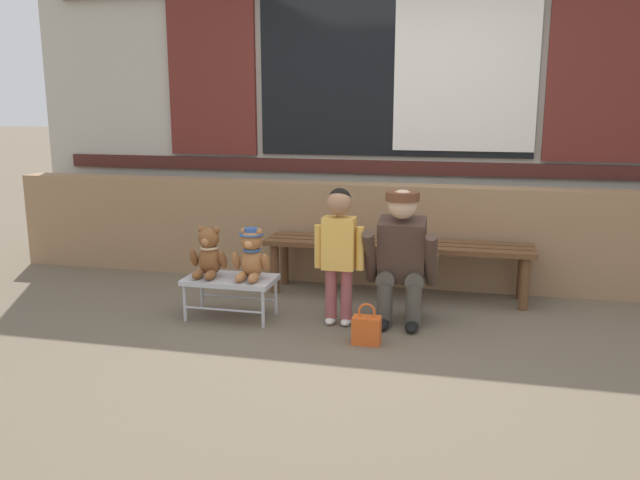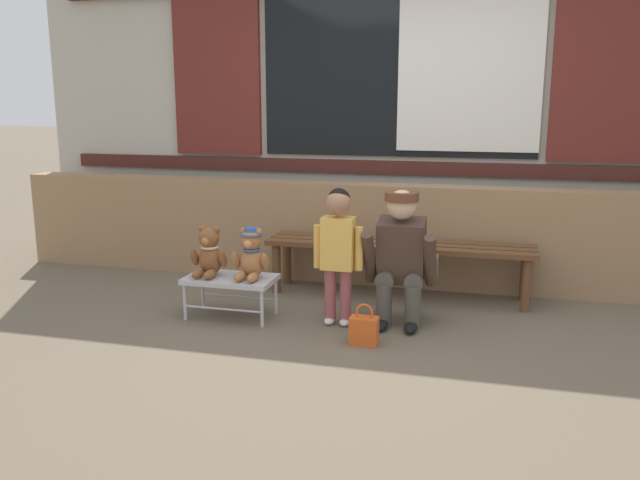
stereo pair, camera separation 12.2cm
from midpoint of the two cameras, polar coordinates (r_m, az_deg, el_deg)
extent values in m
plane|color=brown|center=(4.34, 3.52, -8.70)|extent=(60.00, 60.00, 0.00)
cube|color=#997551|center=(5.58, 6.47, 0.48)|extent=(6.78, 0.25, 0.85)
cube|color=#B7B2A3|center=(5.99, 7.51, 13.06)|extent=(6.91, 0.20, 3.30)
cube|color=#471E19|center=(5.90, 7.17, 6.26)|extent=(6.36, 0.04, 0.12)
cube|color=black|center=(5.88, 7.39, 14.04)|extent=(2.40, 0.03, 1.40)
cube|color=silver|center=(5.81, 13.45, 13.84)|extent=(1.19, 0.02, 1.29)
cube|color=maroon|center=(6.31, -8.38, 13.88)|extent=(0.84, 0.05, 1.43)
cube|color=maroon|center=(5.88, 24.27, 13.10)|extent=(0.84, 0.05, 1.43)
cube|color=brown|center=(5.07, 7.31, -0.78)|extent=(2.10, 0.11, 0.04)
cube|color=brown|center=(5.21, 7.51, -0.44)|extent=(2.10, 0.11, 0.04)
cube|color=brown|center=(5.34, 7.71, -0.12)|extent=(2.10, 0.11, 0.04)
cylinder|color=brown|center=(5.33, -3.15, -2.49)|extent=(0.07, 0.07, 0.40)
cylinder|color=brown|center=(5.59, -2.27, -1.79)|extent=(0.07, 0.07, 0.40)
cylinder|color=brown|center=(5.10, 18.14, -3.77)|extent=(0.07, 0.07, 0.40)
cylinder|color=brown|center=(5.37, 17.98, -2.98)|extent=(0.07, 0.07, 0.40)
cube|color=#BCBCC1|center=(4.74, -7.06, -3.40)|extent=(0.64, 0.36, 0.04)
cylinder|color=#BCBCC1|center=(4.76, -10.94, -5.33)|extent=(0.02, 0.02, 0.26)
cylinder|color=#BCBCC1|center=(5.02, -9.46, -4.36)|extent=(0.02, 0.02, 0.26)
cylinder|color=#BCBCC1|center=(4.55, -4.30, -5.97)|extent=(0.02, 0.02, 0.26)
cylinder|color=#BCBCC1|center=(4.82, -3.14, -4.91)|extent=(0.02, 0.02, 0.26)
cylinder|color=#BCBCC1|center=(4.66, -7.69, -5.97)|extent=(0.58, 0.02, 0.02)
cylinder|color=#BCBCC1|center=(4.92, -6.36, -4.93)|extent=(0.58, 0.02, 0.02)
ellipsoid|color=brown|center=(4.79, -8.79, -1.71)|extent=(0.17, 0.14, 0.22)
sphere|color=brown|center=(4.74, -8.90, 0.21)|extent=(0.15, 0.15, 0.15)
sphere|color=#AE6E42|center=(4.69, -9.16, -0.06)|extent=(0.06, 0.06, 0.06)
sphere|color=brown|center=(4.76, -9.46, 0.96)|extent=(0.06, 0.06, 0.06)
ellipsoid|color=brown|center=(4.80, -10.15, -1.48)|extent=(0.06, 0.11, 0.16)
ellipsoid|color=brown|center=(4.72, -9.84, -2.88)|extent=(0.06, 0.15, 0.06)
sphere|color=brown|center=(4.72, -8.29, 0.90)|extent=(0.06, 0.06, 0.06)
ellipsoid|color=brown|center=(4.71, -7.72, -1.65)|extent=(0.06, 0.11, 0.16)
ellipsoid|color=brown|center=(4.68, -8.79, -2.96)|extent=(0.06, 0.15, 0.06)
torus|color=beige|center=(4.76, -8.85, -0.62)|extent=(0.13, 0.13, 0.02)
ellipsoid|color=#A86B3D|center=(4.67, -5.18, -1.97)|extent=(0.17, 0.14, 0.22)
sphere|color=#A86B3D|center=(4.62, -5.27, 0.00)|extent=(0.15, 0.15, 0.15)
sphere|color=#E1955B|center=(4.58, -5.49, -0.28)|extent=(0.06, 0.06, 0.06)
sphere|color=#A86B3D|center=(4.64, -5.85, 0.77)|extent=(0.06, 0.06, 0.06)
ellipsoid|color=#A86B3D|center=(4.68, -6.58, -1.73)|extent=(0.06, 0.11, 0.16)
ellipsoid|color=#A86B3D|center=(4.60, -6.20, -3.17)|extent=(0.06, 0.15, 0.06)
sphere|color=#A86B3D|center=(4.60, -4.62, 0.71)|extent=(0.06, 0.06, 0.06)
ellipsoid|color=#A86B3D|center=(4.60, -4.03, -1.90)|extent=(0.06, 0.11, 0.16)
ellipsoid|color=#A86B3D|center=(4.57, -5.11, -3.25)|extent=(0.06, 0.15, 0.06)
torus|color=#335699|center=(4.64, -5.23, -0.84)|extent=(0.13, 0.13, 0.02)
cylinder|color=#335699|center=(4.62, -5.25, 0.52)|extent=(0.17, 0.17, 0.01)
cylinder|color=#335699|center=(4.61, -5.26, 0.79)|extent=(0.10, 0.10, 0.04)
cylinder|color=#994C4C|center=(4.59, 1.65, -4.64)|extent=(0.08, 0.08, 0.36)
ellipsoid|color=silver|center=(4.63, 1.58, -7.02)|extent=(0.07, 0.12, 0.05)
cylinder|color=#994C4C|center=(4.56, 3.00, -4.74)|extent=(0.08, 0.08, 0.36)
ellipsoid|color=silver|center=(4.61, 2.92, -7.13)|extent=(0.07, 0.12, 0.05)
cube|color=#EAB24C|center=(4.48, 2.36, -0.28)|extent=(0.22, 0.15, 0.36)
cylinder|color=#EAB24C|center=(4.52, 0.57, -0.55)|extent=(0.06, 0.06, 0.30)
cylinder|color=#EAB24C|center=(4.46, 4.18, -0.76)|extent=(0.06, 0.06, 0.30)
sphere|color=#9E7051|center=(4.43, 2.40, 3.25)|extent=(0.17, 0.17, 0.17)
sphere|color=black|center=(4.44, 2.43, 3.53)|extent=(0.16, 0.16, 0.16)
cylinder|color=#4C473D|center=(4.59, 6.33, -5.62)|extent=(0.11, 0.11, 0.30)
cylinder|color=#4C473D|center=(4.67, 6.63, -3.12)|extent=(0.13, 0.32, 0.13)
ellipsoid|color=black|center=(4.55, 6.14, -7.35)|extent=(0.09, 0.20, 0.06)
cylinder|color=#4C473D|center=(4.57, 8.82, -5.78)|extent=(0.11, 0.11, 0.30)
cylinder|color=#4C473D|center=(4.65, 9.07, -3.27)|extent=(0.13, 0.32, 0.13)
ellipsoid|color=black|center=(4.53, 8.66, -7.53)|extent=(0.09, 0.20, 0.06)
cube|color=#473328|center=(4.58, 7.88, -0.88)|extent=(0.32, 0.30, 0.47)
cylinder|color=#473328|center=(4.53, 5.07, -1.50)|extent=(0.08, 0.28, 0.40)
cylinder|color=#473328|center=(4.48, 10.37, -1.81)|extent=(0.08, 0.28, 0.40)
sphere|color=#DBB28E|center=(4.45, 7.89, 3.06)|extent=(0.20, 0.20, 0.20)
cylinder|color=brown|center=(4.45, 7.91, 3.76)|extent=(0.23, 0.23, 0.06)
cube|color=brown|center=(4.69, 10.27, -2.44)|extent=(0.10, 0.22, 0.16)
cube|color=#DB561E|center=(4.26, 4.67, -7.87)|extent=(0.18, 0.11, 0.18)
torus|color=#DB561E|center=(4.22, 4.70, -6.27)|extent=(0.11, 0.01, 0.11)
camera|label=1|loc=(0.06, -89.26, 0.16)|focal=36.83mm
camera|label=2|loc=(0.06, 90.74, -0.16)|focal=36.83mm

